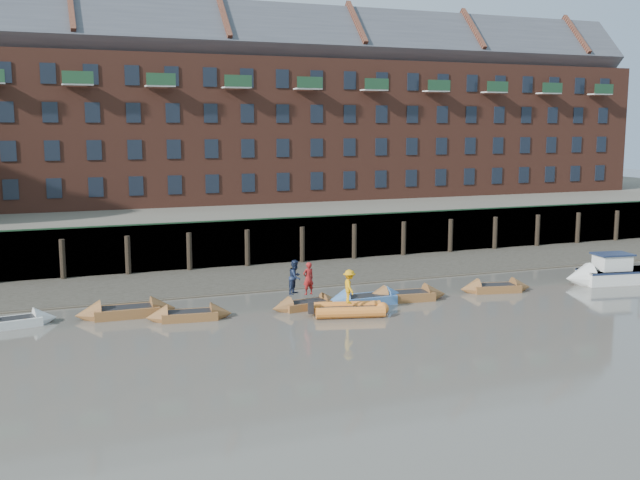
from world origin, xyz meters
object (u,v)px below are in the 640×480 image
rowboat_4 (366,300)px  rowboat_6 (496,288)px  rowboat_1 (126,312)px  rowboat_2 (189,315)px  rowboat_5 (405,296)px  person_rib_crew (349,286)px  rowboat_0 (11,323)px  person_rower_a (308,278)px  rowboat_3 (307,305)px  motor_launch (603,274)px  rib_tender (352,309)px  person_rower_b (295,277)px

rowboat_4 → rowboat_6: bearing=-0.7°
rowboat_1 → rowboat_2: bearing=-30.3°
rowboat_4 → rowboat_5: rowboat_4 is taller
rowboat_6 → person_rib_crew: 10.42m
rowboat_0 → rowboat_5: size_ratio=0.90×
rowboat_4 → person_rower_a: size_ratio=2.79×
person_rower_a → rowboat_2: bearing=-11.7°
rowboat_0 → person_rower_a: 14.84m
rowboat_3 → motor_launch: 19.24m
person_rib_crew → rowboat_1: bearing=79.7°
rib_tender → person_rib_crew: (-0.12, 0.05, 1.21)m
rowboat_6 → rowboat_0: bearing=-172.4°
rowboat_3 → rowboat_5: rowboat_5 is taller
rib_tender → person_rower_a: bearing=143.3°
rowboat_6 → rowboat_5: bearing=-168.0°
rowboat_6 → rowboat_2: bearing=-168.8°
motor_launch → rowboat_6: bearing=5.0°
rowboat_4 → rib_tender: 2.54m
person_rower_a → rowboat_4: bearing=166.6°
person_rower_a → person_rib_crew: bearing=116.2°
rowboat_3 → rowboat_5: bearing=-9.2°
rowboat_3 → rib_tender: bearing=-58.5°
rowboat_1 → motor_launch: 28.48m
person_rower_a → person_rower_b: size_ratio=0.94×
rib_tender → rowboat_6: bearing=25.4°
rowboat_4 → rowboat_6: size_ratio=1.09×
rowboat_2 → rowboat_5: (12.08, -0.17, 0.02)m
rowboat_3 → rowboat_5: size_ratio=0.84×
rowboat_2 → rowboat_5: size_ratio=0.90×
person_rower_a → person_rib_crew: person_rower_a is taller
rowboat_4 → motor_launch: bearing=-2.5°
rib_tender → person_rower_a: 2.94m
rib_tender → rowboat_4: bearing=62.7°
rowboat_5 → motor_launch: 13.45m
rowboat_1 → rowboat_6: rowboat_1 is taller
rowboat_1 → person_rower_b: size_ratio=2.74×
rowboat_6 → person_rower_b: bearing=-170.4°
rowboat_6 → person_rower_b: person_rower_b is taller
rowboat_1 → rowboat_6: 20.97m
rowboat_2 → person_rib_crew: size_ratio=2.53×
motor_launch → rowboat_3: bearing=6.6°
rowboat_0 → rowboat_5: (20.39, -1.91, 0.03)m
rowboat_6 → rib_tender: 10.23m
rowboat_3 → rowboat_1: bearing=162.3°
motor_launch → person_rower_b: size_ratio=3.24×
person_rower_a → rowboat_0: bearing=-18.1°
motor_launch → person_rower_b: bearing=5.9°
rowboat_5 → person_rower_a: person_rower_a is taller
rowboat_2 → rowboat_6: size_ratio=0.99×
rowboat_3 → rowboat_6: 11.74m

